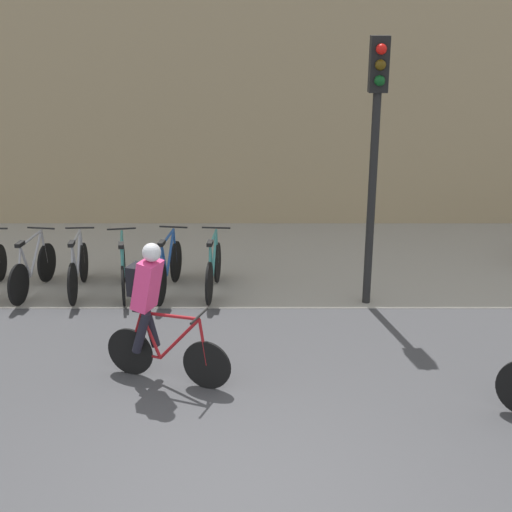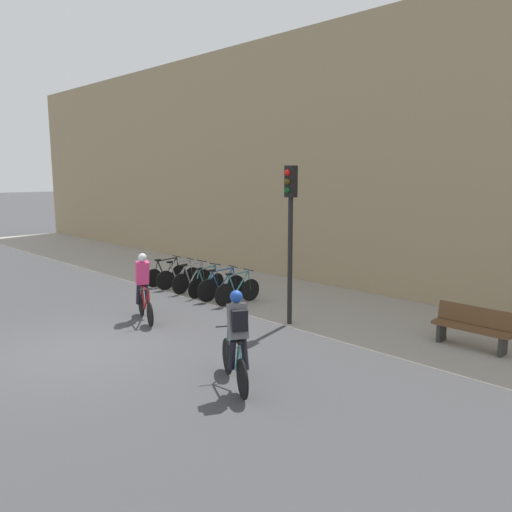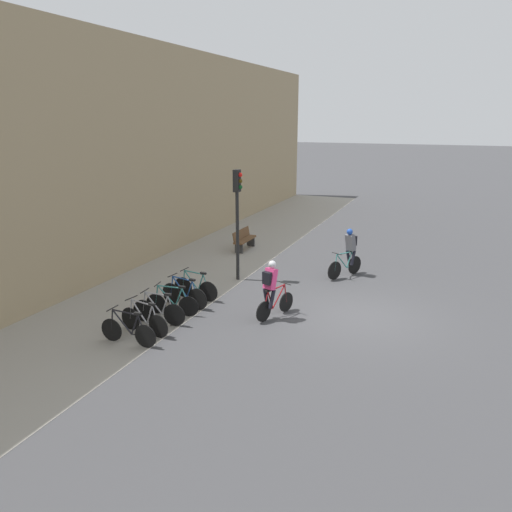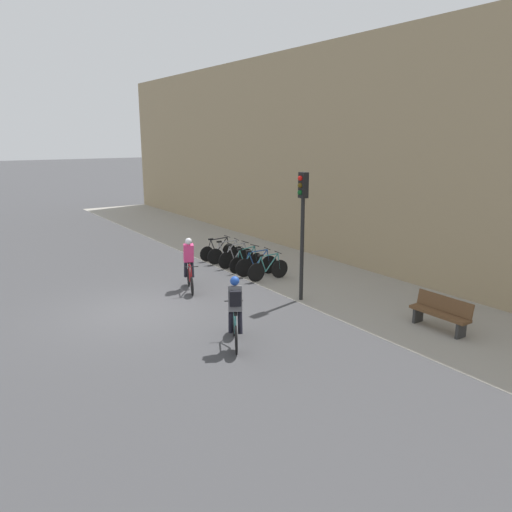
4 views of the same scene
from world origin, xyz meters
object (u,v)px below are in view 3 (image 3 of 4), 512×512
Objects in this scene: parked_bike_0 at (128,330)px; parked_bike_4 at (184,294)px; parked_bike_2 at (159,311)px; parked_bike_3 at (172,303)px; cyclist_grey at (349,251)px; bench at (244,239)px; parked_bike_1 at (144,320)px; parked_bike_5 at (196,287)px; cyclist_pink at (271,287)px; traffic_light_pole at (237,205)px.

parked_bike_4 is at bearing 0.03° from parked_bike_0.
parked_bike_0 is at bearing -179.97° from parked_bike_4.
parked_bike_2 is 1.01× the size of parked_bike_3.
cyclist_grey is 1.08× the size of bench.
parked_bike_1 is 9.25m from bench.
cyclist_grey is 1.09× the size of parked_bike_2.
parked_bike_5 is 0.98× the size of bench.
parked_bike_2 reaches higher than parked_bike_3.
parked_bike_1 is (-2.30, 2.80, -0.55)m from cyclist_pink.
parked_bike_5 is (-4.31, 4.00, -0.55)m from cyclist_grey.
cyclist_pink reaches higher than parked_bike_4.
parked_bike_0 is 1.02× the size of parked_bike_1.
traffic_light_pole reaches higher than parked_bike_2.
parked_bike_0 is (-7.87, 4.00, -0.56)m from cyclist_grey.
cyclist_grey is at bearing -31.83° from parked_bike_2.
parked_bike_4 reaches higher than parked_bike_1.
parked_bike_3 is at bearing 145.08° from cyclist_grey.
traffic_light_pole is (3.80, -0.43, 2.33)m from parked_bike_3.
parked_bike_1 is at bearing 0.09° from parked_bike_0.
parked_bike_5 reaches higher than bench.
parked_bike_1 is at bearing 129.42° from cyclist_pink.
traffic_light_pole is at bearing -10.20° from parked_bike_5.
parked_bike_5 is (3.57, 0.00, 0.01)m from parked_bike_0.
parked_bike_3 is (2.14, 0.00, -0.00)m from parked_bike_0.
cyclist_pink is 3.67m from parked_bike_1.
cyclist_pink is 1.03× the size of parked_bike_4.
traffic_light_pole reaches higher than cyclist_pink.
cyclist_grey is at bearing -111.79° from bench.
bench is at bearing 9.62° from parked_bike_5.
parked_bike_2 is at bearing -172.77° from bench.
cyclist_pink is at bearing -60.47° from parked_bike_2.
parked_bike_3 is 0.71m from parked_bike_4.
cyclist_grey is at bearing -13.89° from cyclist_pink.
parked_bike_2 is at bearing 174.60° from traffic_light_pole.
cyclist_grey reaches higher than parked_bike_0.
traffic_light_pole is at bearing -159.26° from bench.
parked_bike_2 is at bearing 0.03° from parked_bike_1.
parked_bike_3 is at bearing 173.61° from traffic_light_pole.
parked_bike_5 is at bearing 78.80° from cyclist_pink.
cyclist_grey is at bearing -29.19° from parked_bike_1.
parked_bike_2 is at bearing 0.06° from parked_bike_0.
parked_bike_1 is 0.72m from parked_bike_2.
parked_bike_1 is 0.42× the size of traffic_light_pole.
cyclist_pink is 7.92m from bench.
cyclist_pink reaches higher than parked_bike_2.
cyclist_pink reaches higher than bench.
bench is at bearing 7.89° from parked_bike_3.
parked_bike_3 is at bearing 0.01° from parked_bike_0.
parked_bike_2 is at bearing 148.17° from cyclist_grey.
traffic_light_pole is (-1.94, 3.58, 1.77)m from cyclist_grey.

